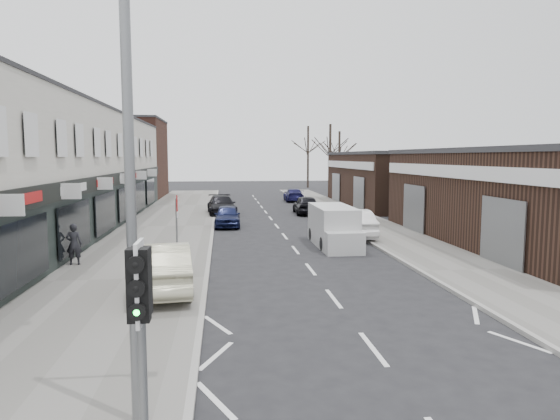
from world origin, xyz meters
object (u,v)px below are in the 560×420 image
object	(u,v)px
street_lamp	(141,135)
pedestrian	(74,244)
parked_car_left_a	(227,216)
parked_car_right_a	(352,223)
parked_car_right_b	(306,205)
warning_sign	(177,208)
white_van	(334,227)
sedan_on_pavement	(163,267)
traffic_light	(140,302)
parked_car_left_b	(222,205)
parked_car_right_c	(294,195)

from	to	relation	value
street_lamp	pedestrian	bearing A→B (deg)	110.53
parked_car_left_a	parked_car_right_a	size ratio (longest dim) A/B	0.83
pedestrian	parked_car_right_b	size ratio (longest dim) A/B	0.39
warning_sign	white_van	distance (m)	7.84
parked_car_right_a	parked_car_right_b	xyz separation A→B (m)	(-0.61, 11.10, -0.06)
sedan_on_pavement	traffic_light	bearing A→B (deg)	88.09
white_van	parked_car_right_b	xyz separation A→B (m)	(0.89, 13.39, -0.20)
pedestrian	warning_sign	bearing A→B (deg)	-173.26
parked_car_left_b	parked_car_right_c	distance (m)	12.71
street_lamp	pedestrian	size ratio (longest dim) A/B	4.95
white_van	traffic_light	bearing A→B (deg)	-110.65
parked_car_right_c	street_lamp	bearing A→B (deg)	80.95
street_lamp	warning_sign	size ratio (longest dim) A/B	2.96
traffic_light	parked_car_right_a	xyz separation A→B (m)	(7.90, 19.22, -1.65)
pedestrian	parked_car_right_b	world-z (taller)	pedestrian
parked_car_left_a	parked_car_right_c	world-z (taller)	parked_car_left_a
white_van	sedan_on_pavement	world-z (taller)	white_van
pedestrian	sedan_on_pavement	bearing A→B (deg)	129.14
street_lamp	parked_car_left_a	bearing A→B (deg)	86.33
parked_car_right_a	traffic_light	bearing A→B (deg)	67.51
warning_sign	pedestrian	xyz separation A→B (m)	(-3.91, -0.67, -1.27)
white_van	parked_car_left_a	size ratio (longest dim) A/B	1.28
white_van	parked_car_right_b	world-z (taller)	white_van
parked_car_left_b	parked_car_right_a	world-z (taller)	parked_car_right_a
traffic_light	pedestrian	distance (m)	14.21
warning_sign	parked_car_right_c	bearing A→B (deg)	72.29
parked_car_left_b	parked_car_right_b	distance (m)	6.29
street_lamp	parked_car_left_a	xyz separation A→B (m)	(1.48, 23.03, -3.96)
traffic_light	sedan_on_pavement	bearing A→B (deg)	95.04
pedestrian	parked_car_right_b	bearing A→B (deg)	-128.21
parked_car_left_a	parked_car_right_b	distance (m)	8.49
traffic_light	parked_car_right_c	world-z (taller)	traffic_light
street_lamp	parked_car_right_c	bearing A→B (deg)	78.63
white_van	parked_car_right_c	size ratio (longest dim) A/B	1.16
white_van	parked_car_left_b	distance (m)	14.56
warning_sign	pedestrian	distance (m)	4.16
pedestrian	parked_car_left_a	distance (m)	12.46
white_van	sedan_on_pavement	size ratio (longest dim) A/B	1.06
street_lamp	parked_car_right_a	bearing A→B (deg)	65.98
sedan_on_pavement	pedestrian	size ratio (longest dim) A/B	2.87
parked_car_left_a	pedestrian	bearing A→B (deg)	-117.59
traffic_light	warning_sign	world-z (taller)	traffic_light
traffic_light	parked_car_right_a	size ratio (longest dim) A/B	0.67
parked_car_right_a	sedan_on_pavement	bearing A→B (deg)	49.24
parked_car_left_a	parked_car_right_a	bearing A→B (deg)	-36.22
white_van	parked_car_right_a	size ratio (longest dim) A/B	1.06
warning_sign	pedestrian	size ratio (longest dim) A/B	1.67
parked_car_right_c	traffic_light	bearing A→B (deg)	81.44
parked_car_right_a	parked_car_right_b	world-z (taller)	parked_car_right_a
white_van	parked_car_left_b	xyz separation A→B (m)	(-5.40, 13.52, -0.20)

